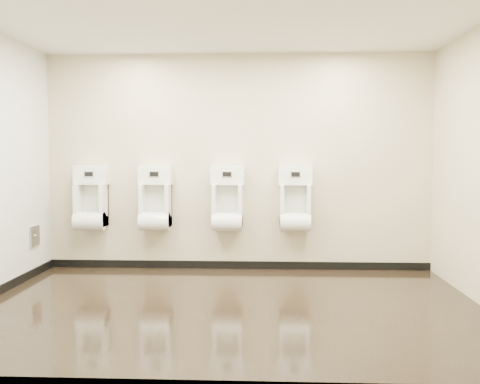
% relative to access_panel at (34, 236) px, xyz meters
% --- Properties ---
extents(ground, '(5.00, 3.50, 0.00)m').
position_rel_access_panel_xyz_m(ground, '(2.48, -1.20, -0.50)').
color(ground, black).
rests_on(ground, ground).
extents(ceiling, '(5.00, 3.50, 0.00)m').
position_rel_access_panel_xyz_m(ceiling, '(2.48, -1.20, 2.30)').
color(ceiling, silver).
extents(back_wall, '(5.00, 0.02, 2.80)m').
position_rel_access_panel_xyz_m(back_wall, '(2.48, 0.55, 0.90)').
color(back_wall, beige).
rests_on(back_wall, ground).
extents(front_wall, '(5.00, 0.02, 2.80)m').
position_rel_access_panel_xyz_m(front_wall, '(2.48, -2.95, 0.90)').
color(front_wall, beige).
rests_on(front_wall, ground).
extents(skirting_back, '(5.00, 0.02, 0.10)m').
position_rel_access_panel_xyz_m(skirting_back, '(2.48, 0.54, -0.45)').
color(skirting_back, black).
rests_on(skirting_back, ground).
extents(access_panel, '(0.04, 0.25, 0.25)m').
position_rel_access_panel_xyz_m(access_panel, '(0.00, 0.00, 0.00)').
color(access_panel, '#9E9EA3').
rests_on(access_panel, left_wall).
extents(urinal_0, '(0.44, 0.33, 0.82)m').
position_rel_access_panel_xyz_m(urinal_0, '(0.58, 0.40, 0.38)').
color(urinal_0, white).
rests_on(urinal_0, back_wall).
extents(urinal_1, '(0.44, 0.33, 0.82)m').
position_rel_access_panel_xyz_m(urinal_1, '(1.42, 0.40, 0.38)').
color(urinal_1, white).
rests_on(urinal_1, back_wall).
extents(urinal_2, '(0.44, 0.33, 0.82)m').
position_rel_access_panel_xyz_m(urinal_2, '(2.35, 0.40, 0.38)').
color(urinal_2, white).
rests_on(urinal_2, back_wall).
extents(urinal_3, '(0.44, 0.33, 0.82)m').
position_rel_access_panel_xyz_m(urinal_3, '(3.22, 0.40, 0.38)').
color(urinal_3, white).
rests_on(urinal_3, back_wall).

